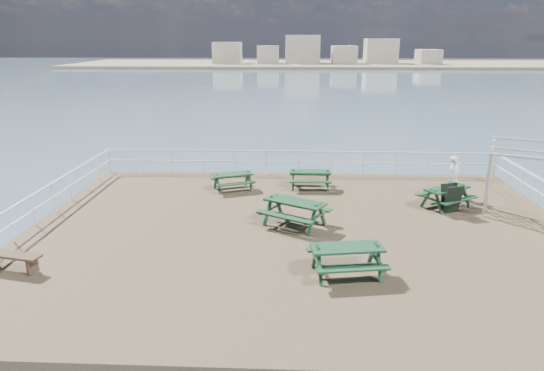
{
  "coord_description": "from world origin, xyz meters",
  "views": [
    {
      "loc": [
        -0.26,
        -14.77,
        6.03
      ],
      "look_at": [
        -0.99,
        1.34,
        1.1
      ],
      "focal_mm": 32.0,
      "sensor_mm": 36.0,
      "label": 1
    }
  ],
  "objects": [
    {
      "name": "sandwich_board",
      "position": [
        5.39,
        1.88,
        0.52
      ],
      "size": [
        0.76,
        0.65,
        1.07
      ],
      "rotation": [
        0.0,
        0.0,
        0.3
      ],
      "color": "black",
      "rests_on": "ground"
    },
    {
      "name": "picnic_table_d",
      "position": [
        -0.19,
        0.42,
        0.63
      ],
      "size": [
        2.56,
        2.42,
        0.98
      ],
      "rotation": [
        0.0,
        0.0,
        -0.53
      ],
      "color": "#143822",
      "rests_on": "ground"
    },
    {
      "name": "sea_backdrop",
      "position": [
        12.54,
        134.07,
        -0.51
      ],
      "size": [
        300.0,
        300.0,
        9.2
      ],
      "color": "#3E5669",
      "rests_on": "ground"
    },
    {
      "name": "picnic_table_e",
      "position": [
        1.18,
        -3.06,
        0.59
      ],
      "size": [
        2.11,
        1.8,
        0.92
      ],
      "rotation": [
        0.0,
        0.0,
        0.16
      ],
      "color": "#143822",
      "rests_on": "ground"
    },
    {
      "name": "picnic_table_b",
      "position": [
        0.46,
        4.68,
        0.53
      ],
      "size": [
        1.71,
        1.38,
        0.83
      ],
      "rotation": [
        0.0,
        0.0,
        -0.0
      ],
      "color": "#143822",
      "rests_on": "ground"
    },
    {
      "name": "trellis_arbor",
      "position": [
        7.6,
        1.62,
        1.23
      ],
      "size": [
        2.51,
        2.0,
        2.76
      ],
      "rotation": [
        0.0,
        0.0,
        -0.43
      ],
      "color": "silver",
      "rests_on": "ground"
    },
    {
      "name": "railing",
      "position": [
        -0.07,
        2.57,
        0.87
      ],
      "size": [
        17.77,
        13.76,
        1.1
      ],
      "color": "silver",
      "rests_on": "ground"
    },
    {
      "name": "ground",
      "position": [
        0.0,
        0.0,
        -0.15
      ],
      "size": [
        18.0,
        14.0,
        0.3
      ],
      "primitive_type": "cube",
      "color": "brown",
      "rests_on": "ground"
    },
    {
      "name": "picnic_table_c",
      "position": [
        5.41,
        2.49,
        0.55
      ],
      "size": [
        2.26,
        2.16,
        0.86
      ],
      "rotation": [
        0.0,
        0.0,
        0.58
      ],
      "color": "#143822",
      "rests_on": "ground"
    },
    {
      "name": "person",
      "position": [
        6.01,
        3.72,
        0.82
      ],
      "size": [
        0.72,
        0.64,
        1.64
      ],
      "primitive_type": "imported",
      "rotation": [
        0.0,
        0.0,
        0.52
      ],
      "color": "white",
      "rests_on": "ground"
    },
    {
      "name": "picnic_table_a",
      "position": [
        -2.75,
        4.29,
        0.5
      ],
      "size": [
        1.98,
        1.81,
        0.79
      ],
      "rotation": [
        0.0,
        0.0,
        0.39
      ],
      "color": "#143822",
      "rests_on": "ground"
    },
    {
      "name": "flat_bench_far",
      "position": [
        -7.8,
        -3.24,
        0.37
      ],
      "size": [
        1.78,
        0.76,
        0.5
      ],
      "rotation": [
        0.0,
        0.0,
        -0.21
      ],
      "color": "brown",
      "rests_on": "ground"
    }
  ]
}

